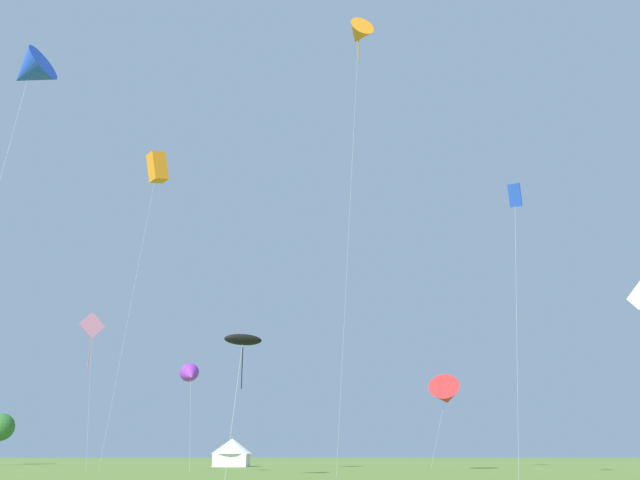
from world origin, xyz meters
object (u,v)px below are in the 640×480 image
kite_blue_delta (30,72)px  kite_red_delta (446,395)px  kite_blue_box (515,196)px  kite_purple_delta (191,375)px  festival_tent_center (232,451)px  kite_white_diamond (640,298)px  kite_pink_diamond (92,328)px  tree_distant_right (0,427)px  kite_black_parafoil (243,340)px  kite_orange_box (157,167)px  kite_orange_delta (359,34)px

kite_blue_delta → kite_red_delta: 45.79m
kite_blue_box → kite_purple_delta: bearing=154.3°
kite_blue_box → festival_tent_center: kite_blue_box is taller
kite_blue_delta → kite_white_diamond: (42.58, 24.43, -7.11)m
kite_pink_diamond → tree_distant_right: (-23.89, 34.22, -7.06)m
kite_blue_delta → kite_blue_box: 31.87m
kite_purple_delta → festival_tent_center: kite_purple_delta is taller
kite_white_diamond → festival_tent_center: (-37.96, 23.30, -12.37)m
kite_blue_delta → kite_red_delta: kite_blue_delta is taller
kite_red_delta → kite_black_parafoil: size_ratio=1.25×
kite_blue_delta → kite_pink_diamond: kite_blue_delta is taller
kite_blue_delta → festival_tent_center: size_ratio=4.76×
kite_white_diamond → kite_black_parafoil: size_ratio=2.23×
kite_purple_delta → kite_orange_box: kite_orange_box is taller
kite_blue_box → kite_white_diamond: bearing=41.9°
kite_blue_box → kite_orange_box: size_ratio=0.76×
kite_red_delta → tree_distant_right: 61.13m
kite_black_parafoil → festival_tent_center: 47.98m
kite_white_diamond → kite_red_delta: kite_white_diamond is taller
kite_blue_delta → festival_tent_center: bearing=84.5°
kite_white_diamond → kite_orange_box: 42.66m
kite_purple_delta → kite_pink_diamond: size_ratio=0.66×
kite_orange_delta → kite_blue_box: bearing=-29.7°
kite_purple_delta → kite_blue_delta: bearing=-100.3°
kite_pink_diamond → tree_distant_right: bearing=124.9°
tree_distant_right → kite_purple_delta: bearing=-46.7°
kite_orange_delta → kite_pink_diamond: (-23.32, 6.64, -24.81)m
kite_blue_box → kite_black_parafoil: size_ratio=2.80×
kite_blue_delta → kite_pink_diamond: (-4.57, 25.07, -9.39)m
kite_pink_diamond → kite_blue_delta: bearing=-79.7°
kite_pink_diamond → kite_purple_delta: bearing=-4.3°
kite_purple_delta → kite_white_diamond: kite_white_diamond is taller
kite_orange_delta → kite_orange_box: bearing=175.2°
kite_blue_delta → tree_distant_right: bearing=115.6°
kite_orange_delta → kite_black_parafoil: size_ratio=5.39×
kite_pink_diamond → kite_blue_box: (33.79, -12.61, 6.96)m
kite_purple_delta → kite_blue_box: bearing=-25.7°
kite_orange_box → kite_blue_delta: bearing=-94.3°
festival_tent_center → tree_distant_right: tree_distant_right is taller
kite_blue_delta → kite_white_diamond: bearing=29.8°
kite_blue_box → kite_red_delta: 24.67m
kite_pink_diamond → festival_tent_center: (9.19, 22.66, -10.09)m
kite_white_diamond → festival_tent_center: bearing=148.5°
kite_blue_delta → kite_white_diamond: size_ratio=1.44×
kite_pink_diamond → tree_distant_right: kite_pink_diamond is taller
kite_blue_box → festival_tent_center: (-24.61, 35.26, -17.05)m
kite_white_diamond → kite_pink_diamond: bearing=179.2°
kite_orange_box → festival_tent_center: size_ratio=5.47×
kite_blue_box → kite_orange_box: 29.30m
kite_orange_box → kite_black_parafoil: 28.38m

